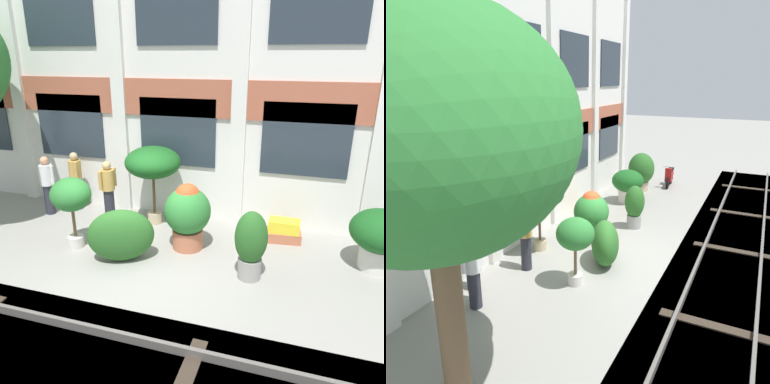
% 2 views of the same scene
% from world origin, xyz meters
% --- Properties ---
extents(ground_plane, '(80.00, 80.00, 0.00)m').
position_xyz_m(ground_plane, '(0.00, 0.00, 0.00)').
color(ground_plane, gray).
extents(apartment_facade, '(15.95, 0.64, 7.79)m').
position_xyz_m(apartment_facade, '(-0.00, 2.81, 3.88)').
color(apartment_facade, silver).
rests_on(apartment_facade, ground).
extents(rail_tracks, '(23.59, 2.80, 0.43)m').
position_xyz_m(rail_tracks, '(-0.00, -2.96, -0.13)').
color(rail_tracks, '#5B5449').
rests_on(rail_tracks, ground).
extents(broadleaf_tree, '(3.91, 3.73, 5.58)m').
position_xyz_m(broadleaf_tree, '(-5.23, 0.27, 3.87)').
color(broadleaf_tree, brown).
rests_on(broadleaf_tree, ground).
extents(potted_plant_glazed_jar, '(0.62, 0.62, 1.39)m').
position_xyz_m(potted_plant_glazed_jar, '(2.33, 0.06, 0.75)').
color(potted_plant_glazed_jar, gray).
rests_on(potted_plant_glazed_jar, ground).
extents(potted_plant_terracotta_small, '(1.38, 1.38, 2.00)m').
position_xyz_m(potted_plant_terracotta_small, '(-0.40, 1.87, 1.58)').
color(potted_plant_terracotta_small, tan).
rests_on(potted_plant_terracotta_small, ground).
extents(potted_plant_ribbed_drum, '(1.02, 1.02, 1.51)m').
position_xyz_m(potted_plant_ribbed_drum, '(0.81, 0.87, 0.84)').
color(potted_plant_ribbed_drum, '#B76647').
rests_on(potted_plant_ribbed_drum, ground).
extents(potted_plant_stone_basin, '(1.21, 1.21, 1.26)m').
position_xyz_m(potted_plant_stone_basin, '(4.74, 1.14, 0.75)').
color(potted_plant_stone_basin, beige).
rests_on(potted_plant_stone_basin, ground).
extents(potted_plant_fluted_column, '(1.09, 1.09, 1.62)m').
position_xyz_m(potted_plant_fluted_column, '(6.48, 1.16, 0.88)').
color(potted_plant_fluted_column, tan).
rests_on(potted_plant_fluted_column, ground).
extents(potted_plant_square_trough, '(0.83, 0.54, 0.52)m').
position_xyz_m(potted_plant_square_trough, '(2.85, 1.83, 0.25)').
color(potted_plant_square_trough, '#B76647').
rests_on(potted_plant_square_trough, ground).
extents(potted_plant_tall_urn, '(0.87, 0.87, 1.63)m').
position_xyz_m(potted_plant_tall_urn, '(-1.61, 0.15, 1.20)').
color(potted_plant_tall_urn, beige).
rests_on(potted_plant_tall_urn, ground).
extents(scooter_near_curb, '(1.38, 0.50, 0.98)m').
position_xyz_m(scooter_near_curb, '(7.78, 0.23, 0.44)').
color(scooter_near_curb, black).
rests_on(scooter_near_curb, ground).
extents(resident_by_doorway, '(0.37, 0.43, 1.62)m').
position_xyz_m(resident_by_doorway, '(-2.84, 2.13, 0.87)').
color(resident_by_doorway, '#282833').
rests_on(resident_by_doorway, ground).
extents(resident_watching_tracks, '(0.53, 0.34, 1.61)m').
position_xyz_m(resident_watching_tracks, '(-3.36, 1.59, 0.86)').
color(resident_watching_tracks, '#282833').
rests_on(resident_watching_tracks, ground).
extents(resident_near_plants, '(0.34, 0.49, 1.64)m').
position_xyz_m(resident_near_plants, '(-1.52, 1.57, 0.88)').
color(resident_near_plants, '#282833').
rests_on(resident_near_plants, ground).
extents(topiary_hedge, '(1.55, 1.22, 1.13)m').
position_xyz_m(topiary_hedge, '(-0.35, -0.06, 0.57)').
color(topiary_hedge, '#286023').
rests_on(topiary_hedge, ground).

